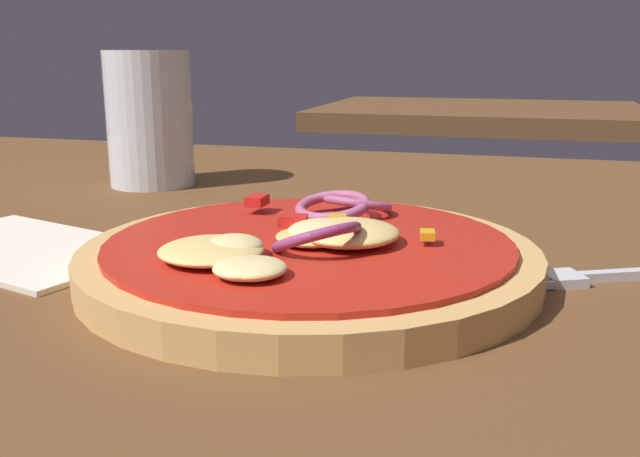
# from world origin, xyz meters

# --- Properties ---
(dining_table) EXTENTS (1.19, 0.85, 0.04)m
(dining_table) POSITION_xyz_m (0.00, 0.00, 0.02)
(dining_table) COLOR brown
(dining_table) RESTS_ON ground
(pizza) EXTENTS (0.23, 0.23, 0.04)m
(pizza) POSITION_xyz_m (-0.02, -0.03, 0.05)
(pizza) COLOR tan
(pizza) RESTS_ON dining_table
(fork) EXTENTS (0.15, 0.08, 0.01)m
(fork) POSITION_xyz_m (0.13, 0.00, 0.04)
(fork) COLOR silver
(fork) RESTS_ON dining_table
(beer_glass) EXTENTS (0.07, 0.07, 0.11)m
(beer_glass) POSITION_xyz_m (-0.22, 0.17, 0.09)
(beer_glass) COLOR silver
(beer_glass) RESTS_ON dining_table
(napkin) EXTENTS (0.17, 0.13, 0.00)m
(napkin) POSITION_xyz_m (-0.19, -0.03, 0.04)
(napkin) COLOR silver
(napkin) RESTS_ON dining_table
(background_table) EXTENTS (0.65, 0.49, 0.04)m
(background_table) POSITION_xyz_m (0.00, 1.14, 0.02)
(background_table) COLOR brown
(background_table) RESTS_ON ground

